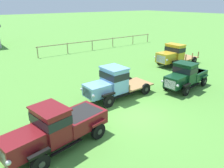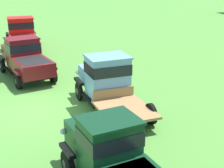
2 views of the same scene
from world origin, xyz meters
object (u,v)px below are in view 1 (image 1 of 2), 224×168
at_px(vintage_truck_midrow_center, 112,83).
at_px(vintage_truck_back_of_row, 173,55).
at_px(vintage_truck_second_in_line, 56,127).
at_px(vintage_truck_far_side, 185,76).

bearing_deg(vintage_truck_midrow_center, vintage_truck_back_of_row, 16.85).
distance_m(vintage_truck_second_in_line, vintage_truck_midrow_center, 6.05).
relative_size(vintage_truck_second_in_line, vintage_truck_midrow_center, 0.98).
xyz_separation_m(vintage_truck_midrow_center, vintage_truck_back_of_row, (10.30, 3.12, -0.04)).
bearing_deg(vintage_truck_far_side, vintage_truck_back_of_row, 47.15).
relative_size(vintage_truck_midrow_center, vintage_truck_back_of_row, 1.00).
xyz_separation_m(vintage_truck_far_side, vintage_truck_back_of_row, (4.55, 4.91, 0.09)).
height_order(vintage_truck_second_in_line, vintage_truck_midrow_center, vintage_truck_midrow_center).
distance_m(vintage_truck_midrow_center, vintage_truck_far_side, 6.02).
distance_m(vintage_truck_far_side, vintage_truck_back_of_row, 6.70).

